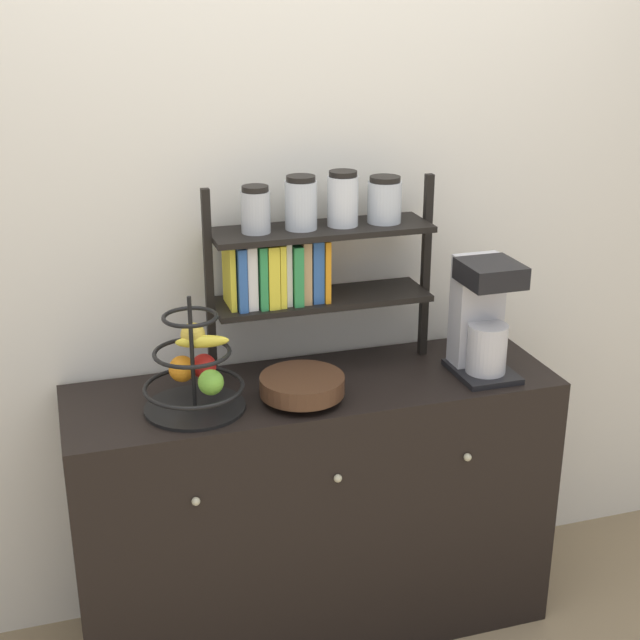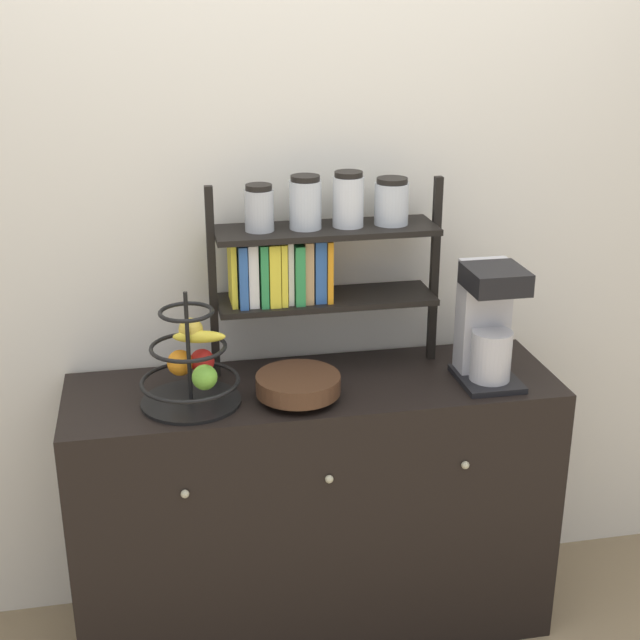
{
  "view_description": "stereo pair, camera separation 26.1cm",
  "coord_description": "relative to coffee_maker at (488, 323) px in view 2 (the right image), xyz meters",
  "views": [
    {
      "loc": [
        -0.71,
        -2.11,
        2.0
      ],
      "look_at": [
        0.02,
        0.23,
        1.08
      ],
      "focal_mm": 50.0,
      "sensor_mm": 36.0,
      "label": 1
    },
    {
      "loc": [
        -0.45,
        -2.17,
        2.0
      ],
      "look_at": [
        0.02,
        0.23,
        1.08
      ],
      "focal_mm": 50.0,
      "sensor_mm": 36.0,
      "label": 2
    }
  ],
  "objects": [
    {
      "name": "coffee_maker",
      "position": [
        0.0,
        0.0,
        0.0
      ],
      "size": [
        0.17,
        0.22,
        0.36
      ],
      "color": "black",
      "rests_on": "sideboard"
    },
    {
      "name": "sideboard",
      "position": [
        -0.52,
        0.06,
        -0.62
      ],
      "size": [
        1.48,
        0.47,
        0.87
      ],
      "color": "black",
      "rests_on": "ground_plane"
    },
    {
      "name": "wall_back",
      "position": [
        -0.52,
        0.33,
        0.25
      ],
      "size": [
        7.0,
        0.05,
        2.6
      ],
      "primitive_type": "cube",
      "color": "silver",
      "rests_on": "ground_plane"
    },
    {
      "name": "shelf_hutch",
      "position": [
        -0.51,
        0.18,
        0.2
      ],
      "size": [
        0.71,
        0.2,
        0.62
      ],
      "color": "black",
      "rests_on": "sideboard"
    },
    {
      "name": "wooden_bowl",
      "position": [
        -0.58,
        -0.04,
        -0.14
      ],
      "size": [
        0.25,
        0.25,
        0.08
      ],
      "color": "#422819",
      "rests_on": "sideboard"
    },
    {
      "name": "fruit_stand",
      "position": [
        -0.88,
        0.01,
        -0.07
      ],
      "size": [
        0.29,
        0.29,
        0.34
      ],
      "color": "black",
      "rests_on": "sideboard"
    }
  ]
}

